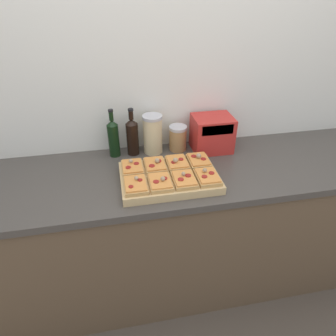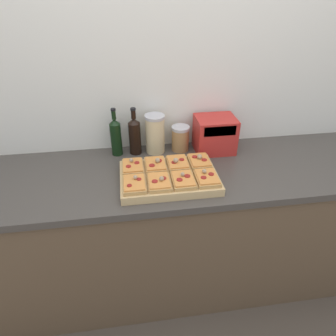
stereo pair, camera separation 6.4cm
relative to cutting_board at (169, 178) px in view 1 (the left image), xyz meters
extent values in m
plane|color=#4C4238|center=(0.07, -0.22, -0.95)|extent=(12.00, 12.00, 0.00)
cube|color=silver|center=(0.07, 0.45, 0.30)|extent=(6.00, 0.06, 2.50)
cube|color=brown|center=(0.07, 0.10, -0.50)|extent=(2.60, 0.64, 0.88)
cube|color=#423D38|center=(0.07, 0.10, -0.04)|extent=(2.63, 0.67, 0.04)
cube|color=tan|center=(0.00, 0.00, 0.00)|extent=(0.51, 0.35, 0.04)
cube|color=tan|center=(-0.19, 0.08, 0.03)|extent=(0.11, 0.15, 0.02)
cube|color=#D6843D|center=(-0.19, 0.08, 0.05)|extent=(0.10, 0.14, 0.01)
cylinder|color=maroon|center=(-0.21, 0.06, 0.05)|extent=(0.03, 0.03, 0.00)
cylinder|color=maroon|center=(-0.16, 0.09, 0.05)|extent=(0.03, 0.03, 0.00)
sphere|color=tan|center=(-0.19, 0.11, 0.06)|extent=(0.02, 0.02, 0.02)
cube|color=tan|center=(-0.06, 0.08, 0.03)|extent=(0.11, 0.15, 0.02)
cube|color=#D6843D|center=(-0.06, 0.08, 0.05)|extent=(0.10, 0.14, 0.01)
cylinder|color=maroon|center=(-0.08, 0.05, 0.05)|extent=(0.03, 0.03, 0.00)
cylinder|color=maroon|center=(-0.04, 0.10, 0.05)|extent=(0.03, 0.03, 0.00)
sphere|color=tan|center=(-0.05, 0.08, 0.06)|extent=(0.03, 0.03, 0.03)
cube|color=tan|center=(0.06, 0.08, 0.03)|extent=(0.11, 0.15, 0.02)
cube|color=#D6843D|center=(0.06, 0.08, 0.05)|extent=(0.10, 0.14, 0.01)
cylinder|color=maroon|center=(0.04, 0.07, 0.05)|extent=(0.03, 0.03, 0.00)
cylinder|color=maroon|center=(0.08, 0.09, 0.05)|extent=(0.03, 0.03, 0.00)
sphere|color=tan|center=(0.05, 0.07, 0.06)|extent=(0.03, 0.03, 0.03)
cube|color=tan|center=(0.19, 0.08, 0.03)|extent=(0.11, 0.15, 0.02)
cube|color=#D6843D|center=(0.19, 0.08, 0.05)|extent=(0.10, 0.14, 0.01)
cylinder|color=maroon|center=(0.16, 0.11, 0.05)|extent=(0.03, 0.03, 0.00)
cylinder|color=maroon|center=(0.21, 0.07, 0.05)|extent=(0.03, 0.03, 0.00)
sphere|color=tan|center=(0.19, 0.09, 0.06)|extent=(0.03, 0.03, 0.03)
cube|color=tan|center=(-0.19, -0.08, 0.03)|extent=(0.11, 0.15, 0.02)
cube|color=#D6843D|center=(-0.19, -0.08, 0.05)|extent=(0.10, 0.14, 0.01)
cylinder|color=maroon|center=(-0.21, -0.11, 0.05)|extent=(0.02, 0.02, 0.00)
cylinder|color=maroon|center=(-0.16, -0.07, 0.05)|extent=(0.02, 0.02, 0.00)
sphere|color=tan|center=(-0.18, -0.06, 0.06)|extent=(0.02, 0.02, 0.02)
cube|color=tan|center=(-0.06, -0.08, 0.03)|extent=(0.11, 0.15, 0.02)
cube|color=#D6843D|center=(-0.06, -0.08, 0.05)|extent=(0.10, 0.14, 0.01)
cylinder|color=maroon|center=(-0.08, -0.10, 0.05)|extent=(0.03, 0.03, 0.00)
cylinder|color=maroon|center=(-0.04, -0.08, 0.05)|extent=(0.03, 0.03, 0.00)
sphere|color=tan|center=(-0.05, -0.09, 0.06)|extent=(0.02, 0.02, 0.02)
cube|color=tan|center=(0.06, -0.08, 0.03)|extent=(0.11, 0.15, 0.02)
cube|color=#D6843D|center=(0.06, -0.08, 0.05)|extent=(0.10, 0.14, 0.01)
cylinder|color=maroon|center=(0.04, -0.10, 0.05)|extent=(0.03, 0.03, 0.00)
cylinder|color=maroon|center=(0.08, -0.07, 0.05)|extent=(0.03, 0.03, 0.00)
sphere|color=tan|center=(0.06, -0.07, 0.06)|extent=(0.02, 0.02, 0.02)
cube|color=tan|center=(0.19, -0.08, 0.03)|extent=(0.11, 0.15, 0.02)
cube|color=#D6843D|center=(0.19, -0.08, 0.05)|extent=(0.10, 0.14, 0.01)
cylinder|color=maroon|center=(0.16, -0.10, 0.05)|extent=(0.03, 0.03, 0.00)
cylinder|color=maroon|center=(0.21, -0.07, 0.05)|extent=(0.03, 0.03, 0.00)
sphere|color=tan|center=(0.18, -0.06, 0.06)|extent=(0.02, 0.02, 0.02)
cylinder|color=black|center=(-0.27, 0.34, 0.08)|extent=(0.07, 0.07, 0.20)
cone|color=black|center=(-0.27, 0.34, 0.19)|extent=(0.07, 0.07, 0.03)
cylinder|color=black|center=(-0.27, 0.34, 0.23)|extent=(0.03, 0.03, 0.05)
cylinder|color=black|center=(-0.27, 0.34, 0.27)|extent=(0.03, 0.03, 0.01)
cylinder|color=black|center=(-0.16, 0.34, 0.08)|extent=(0.07, 0.07, 0.20)
cone|color=black|center=(-0.16, 0.34, 0.19)|extent=(0.07, 0.07, 0.03)
cylinder|color=black|center=(-0.16, 0.34, 0.23)|extent=(0.03, 0.03, 0.05)
cylinder|color=black|center=(-0.16, 0.34, 0.26)|extent=(0.03, 0.03, 0.01)
cylinder|color=beige|center=(-0.03, 0.34, 0.09)|extent=(0.11, 0.11, 0.22)
cylinder|color=#B2B2B7|center=(-0.03, 0.34, 0.21)|extent=(0.12, 0.12, 0.02)
cylinder|color=#AD7F4C|center=(0.12, 0.34, 0.05)|extent=(0.11, 0.11, 0.14)
cylinder|color=#B2B2B7|center=(0.12, 0.34, 0.13)|extent=(0.11, 0.11, 0.02)
cube|color=red|center=(0.33, 0.30, 0.09)|extent=(0.24, 0.19, 0.22)
cube|color=black|center=(0.33, 0.21, 0.15)|extent=(0.19, 0.01, 0.06)
cube|color=black|center=(0.46, 0.30, 0.10)|extent=(0.02, 0.02, 0.02)
camera|label=1|loc=(-0.26, -1.29, 0.90)|focal=32.00mm
camera|label=2|loc=(-0.19, -1.30, 0.90)|focal=32.00mm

